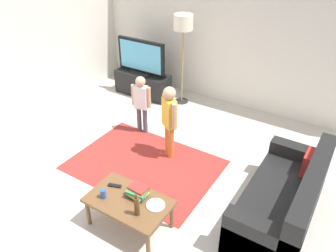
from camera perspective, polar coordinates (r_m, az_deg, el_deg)
The scene contains 15 objects.
ground at distance 4.91m, azimuth -3.80°, elevation -9.61°, with size 7.80×7.80×0.00m, color beige.
wall_back at distance 6.61m, azimuth 11.58°, elevation 14.61°, with size 6.00×0.12×2.70m, color silver.
area_rug at distance 5.22m, azimuth -4.07°, elevation -6.61°, with size 2.20×1.60×0.01m, color #9E2D28.
tv_stand at distance 7.20m, azimuth -4.31°, elevation 7.18°, with size 1.20×0.44×0.50m.
tv at distance 6.96m, azimuth -4.61°, elevation 11.64°, with size 1.10×0.28×0.71m.
couch at distance 4.46m, azimuth 19.67°, elevation -12.06°, with size 0.80×1.80×0.86m.
floor_lamp at distance 6.42m, azimuth 2.62°, elevation 16.50°, with size 0.36×0.36×1.78m.
child_near_tv at distance 5.70m, azimuth -4.60°, elevation 4.51°, with size 0.35×0.17×1.06m.
child_center at distance 5.02m, azimuth 0.23°, elevation 1.72°, with size 0.35×0.26×1.20m.
coffee_table at distance 4.10m, azimuth -6.72°, elevation -12.98°, with size 1.00×0.60×0.42m.
book_stack at distance 4.06m, azimuth -5.24°, elevation -11.13°, with size 0.27×0.22×0.14m.
bottle at distance 3.81m, azimuth -5.36°, elevation -13.47°, with size 0.06×0.06×0.30m.
tv_remote at distance 4.27m, azimuth -9.15°, elevation -10.01°, with size 0.17×0.05×0.02m, color black.
soda_can at distance 4.11m, azimuth -11.00°, elevation -11.28°, with size 0.07×0.07×0.12m, color #2659B2.
plate at distance 3.98m, azimuth -2.13°, elevation -13.36°, with size 0.22×0.22×0.02m.
Camera 1 is at (2.23, -2.92, 3.26)m, focal length 35.67 mm.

